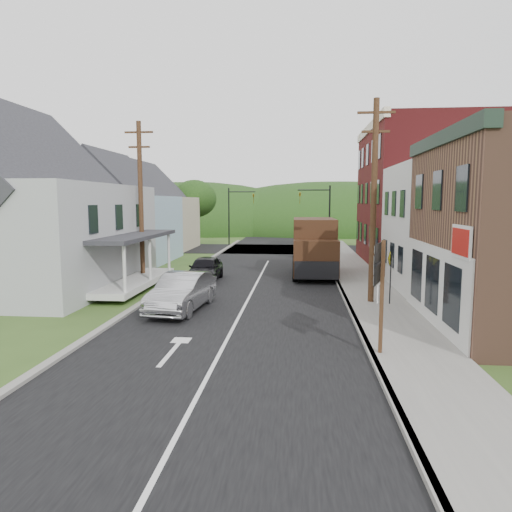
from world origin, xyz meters
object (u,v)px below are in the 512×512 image
(dark_sedan, at_px, (205,269))
(route_sign_cluster, at_px, (381,280))
(silver_sedan, at_px, (182,292))
(delivery_van, at_px, (314,247))
(warning_sign, at_px, (390,270))

(dark_sedan, xyz_separation_m, route_sign_cluster, (7.80, -12.33, 1.60))
(silver_sedan, bearing_deg, route_sign_cluster, -29.54)
(delivery_van, relative_size, route_sign_cluster, 1.90)
(dark_sedan, height_order, route_sign_cluster, route_sign_cluster)
(silver_sedan, bearing_deg, warning_sign, 15.29)
(silver_sedan, height_order, route_sign_cluster, route_sign_cluster)
(delivery_van, xyz_separation_m, route_sign_cluster, (1.45, -14.87, 0.53))
(delivery_van, bearing_deg, warning_sign, -70.52)
(dark_sedan, relative_size, delivery_van, 0.66)
(silver_sedan, distance_m, route_sign_cluster, 9.06)
(silver_sedan, height_order, dark_sedan, silver_sedan)
(route_sign_cluster, xyz_separation_m, warning_sign, (1.57, 6.65, -0.68))
(dark_sedan, xyz_separation_m, delivery_van, (6.34, 2.54, 1.08))
(silver_sedan, relative_size, dark_sedan, 1.14)
(delivery_van, bearing_deg, route_sign_cluster, -85.16)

